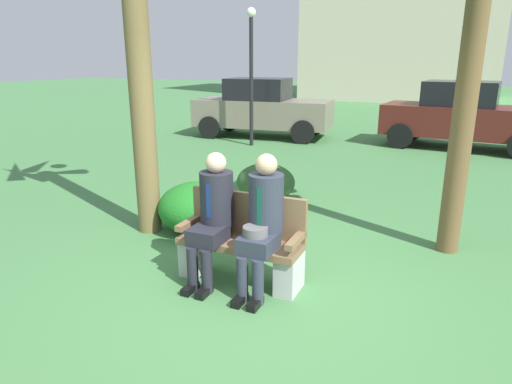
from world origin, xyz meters
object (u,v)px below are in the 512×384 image
object	(u,v)px
parked_car_near	(262,108)
street_lamp	(251,63)
park_bench	(242,244)
seated_man_right	(262,218)
parked_car_far	(463,116)
seated_man_left	(213,211)
shrub_near_bench	(198,208)
shrub_mid_lawn	(266,182)

from	to	relation	value
parked_car_near	street_lamp	bearing A→B (deg)	-78.30
park_bench	seated_man_right	size ratio (longest dim) A/B	0.93
street_lamp	parked_car_near	bearing A→B (deg)	101.70
parked_car_far	street_lamp	bearing A→B (deg)	-160.83
seated_man_left	shrub_near_bench	size ratio (longest dim) A/B	1.24
shrub_near_bench	street_lamp	bearing A→B (deg)	108.11
seated_man_left	street_lamp	xyz separation A→B (m)	(-2.79, 7.08, 1.37)
shrub_near_bench	parked_car_near	size ratio (longest dim) A/B	0.27
seated_man_right	parked_car_near	xyz separation A→B (m)	(-3.62, 8.46, 0.09)
seated_man_left	parked_car_far	size ratio (longest dim) A/B	0.33
park_bench	parked_car_far	distance (m)	8.97
seated_man_left	parked_car_far	xyz separation A→B (m)	(2.27, 8.84, 0.10)
park_bench	street_lamp	distance (m)	7.80
shrub_near_bench	street_lamp	size ratio (longest dim) A/B	0.31
park_bench	parked_car_near	distance (m)	9.00
park_bench	seated_man_left	bearing A→B (deg)	-156.84
parked_car_near	street_lamp	distance (m)	1.89
shrub_mid_lawn	park_bench	bearing A→B (deg)	-72.31
seated_man_left	parked_car_far	world-z (taller)	parked_car_far
seated_man_right	seated_man_left	bearing A→B (deg)	179.70
shrub_mid_lawn	street_lamp	bearing A→B (deg)	117.15
seated_man_left	seated_man_right	world-z (taller)	seated_man_right
seated_man_right	shrub_near_bench	size ratio (longest dim) A/B	1.26
park_bench	shrub_near_bench	world-z (taller)	park_bench
seated_man_left	seated_man_right	distance (m)	0.54
parked_car_near	parked_car_far	size ratio (longest dim) A/B	1.00
shrub_mid_lawn	parked_car_far	bearing A→B (deg)	64.94
shrub_mid_lawn	street_lamp	xyz separation A→B (m)	(-2.22, 4.33, 1.81)
shrub_mid_lawn	parked_car_far	xyz separation A→B (m)	(2.85, 6.09, 0.54)
shrub_near_bench	shrub_mid_lawn	distance (m)	1.69
shrub_near_bench	parked_car_far	size ratio (longest dim) A/B	0.27
shrub_near_bench	street_lamp	xyz separation A→B (m)	(-1.96, 6.00, 1.78)
seated_man_left	shrub_mid_lawn	size ratio (longest dim) A/B	1.39
park_bench	seated_man_left	size ratio (longest dim) A/B	0.96
park_bench	parked_car_near	world-z (taller)	parked_car_near
parked_car_near	street_lamp	size ratio (longest dim) A/B	1.18
seated_man_right	parked_car_far	world-z (taller)	parked_car_far
parked_car_far	park_bench	bearing A→B (deg)	-102.92
park_bench	seated_man_right	xyz separation A→B (m)	(0.27, -0.12, 0.36)
seated_man_right	street_lamp	world-z (taller)	street_lamp
park_bench	shrub_mid_lawn	xyz separation A→B (m)	(-0.84, 2.64, -0.09)
seated_man_left	park_bench	bearing A→B (deg)	23.16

